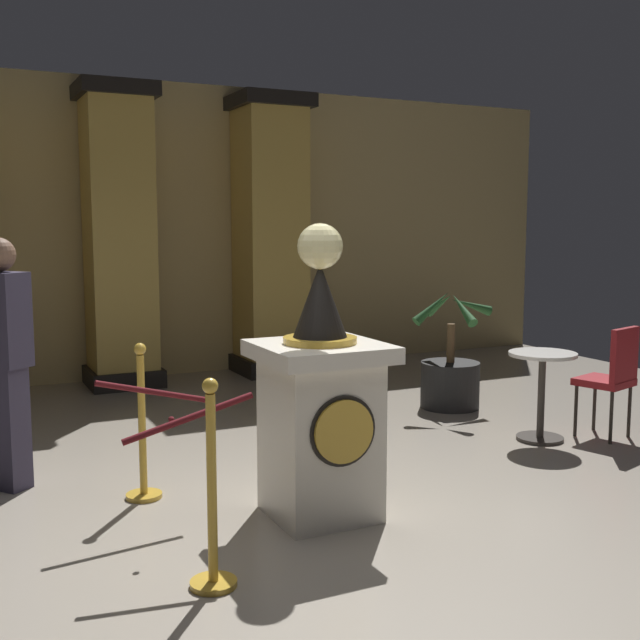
{
  "coord_description": "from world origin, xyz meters",
  "views": [
    {
      "loc": [
        -1.79,
        -4.1,
        1.82
      ],
      "look_at": [
        0.27,
        0.15,
        1.24
      ],
      "focal_mm": 43.85,
      "sensor_mm": 36.0,
      "label": 1
    }
  ],
  "objects_px": {
    "pedestal_clock": "(320,405)",
    "potted_palm_right": "(450,376)",
    "cafe_table": "(542,384)",
    "bystander_guest": "(3,356)",
    "stanchion_near": "(143,444)",
    "cafe_chair_red": "(613,372)",
    "stanchion_far": "(212,514)"
  },
  "relations": [
    {
      "from": "pedestal_clock",
      "to": "stanchion_near",
      "type": "distance_m",
      "value": 1.27
    },
    {
      "from": "cafe_table",
      "to": "stanchion_far",
      "type": "bearing_deg",
      "value": -157.67
    },
    {
      "from": "pedestal_clock",
      "to": "potted_palm_right",
      "type": "relative_size",
      "value": 1.53
    },
    {
      "from": "potted_palm_right",
      "to": "bystander_guest",
      "type": "xyz_separation_m",
      "value": [
        -4.15,
        -0.64,
        0.61
      ]
    },
    {
      "from": "cafe_table",
      "to": "cafe_chair_red",
      "type": "relative_size",
      "value": 0.78
    },
    {
      "from": "cafe_table",
      "to": "cafe_chair_red",
      "type": "bearing_deg",
      "value": -21.26
    },
    {
      "from": "potted_palm_right",
      "to": "bystander_guest",
      "type": "relative_size",
      "value": 0.69
    },
    {
      "from": "bystander_guest",
      "to": "cafe_table",
      "type": "xyz_separation_m",
      "value": [
        4.14,
        -0.67,
        -0.45
      ]
    },
    {
      "from": "stanchion_far",
      "to": "potted_palm_right",
      "type": "relative_size",
      "value": 0.9
    },
    {
      "from": "potted_palm_right",
      "to": "stanchion_near",
      "type": "bearing_deg",
      "value": -159.54
    },
    {
      "from": "bystander_guest",
      "to": "cafe_chair_red",
      "type": "relative_size",
      "value": 1.8
    },
    {
      "from": "bystander_guest",
      "to": "cafe_table",
      "type": "height_order",
      "value": "bystander_guest"
    },
    {
      "from": "pedestal_clock",
      "to": "cafe_chair_red",
      "type": "relative_size",
      "value": 1.9
    },
    {
      "from": "pedestal_clock",
      "to": "stanchion_far",
      "type": "distance_m",
      "value": 1.16
    },
    {
      "from": "pedestal_clock",
      "to": "bystander_guest",
      "type": "bearing_deg",
      "value": 140.73
    },
    {
      "from": "stanchion_near",
      "to": "stanchion_far",
      "type": "bearing_deg",
      "value": -89.42
    },
    {
      "from": "pedestal_clock",
      "to": "stanchion_near",
      "type": "relative_size",
      "value": 1.74
    },
    {
      "from": "pedestal_clock",
      "to": "cafe_table",
      "type": "distance_m",
      "value": 2.54
    },
    {
      "from": "pedestal_clock",
      "to": "potted_palm_right",
      "type": "bearing_deg",
      "value": 40.13
    },
    {
      "from": "stanchion_near",
      "to": "cafe_table",
      "type": "relative_size",
      "value": 1.39
    },
    {
      "from": "stanchion_far",
      "to": "cafe_table",
      "type": "height_order",
      "value": "stanchion_far"
    },
    {
      "from": "cafe_table",
      "to": "bystander_guest",
      "type": "bearing_deg",
      "value": 170.78
    },
    {
      "from": "stanchion_far",
      "to": "cafe_chair_red",
      "type": "bearing_deg",
      "value": 16.36
    },
    {
      "from": "bystander_guest",
      "to": "cafe_table",
      "type": "relative_size",
      "value": 2.3
    },
    {
      "from": "pedestal_clock",
      "to": "stanchion_far",
      "type": "bearing_deg",
      "value": -145.0
    },
    {
      "from": "potted_palm_right",
      "to": "cafe_chair_red",
      "type": "xyz_separation_m",
      "value": [
        0.57,
        -1.54,
        0.26
      ]
    },
    {
      "from": "stanchion_near",
      "to": "pedestal_clock",
      "type": "bearing_deg",
      "value": -40.75
    },
    {
      "from": "pedestal_clock",
      "to": "potted_palm_right",
      "type": "distance_m",
      "value": 3.2
    },
    {
      "from": "cafe_table",
      "to": "stanchion_near",
      "type": "bearing_deg",
      "value": 178.91
    },
    {
      "from": "stanchion_far",
      "to": "bystander_guest",
      "type": "bearing_deg",
      "value": 111.61
    },
    {
      "from": "stanchion_far",
      "to": "potted_palm_right",
      "type": "distance_m",
      "value": 4.28
    },
    {
      "from": "stanchion_far",
      "to": "cafe_table",
      "type": "distance_m",
      "value": 3.6
    }
  ]
}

